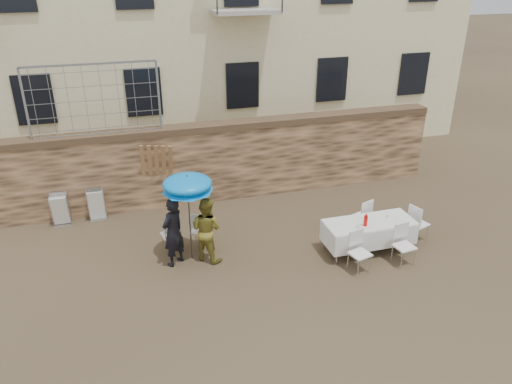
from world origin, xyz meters
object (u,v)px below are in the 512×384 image
object	(u,v)px
couple_chair_right	(200,229)
table_chair_back	(361,216)
woman_dress	(206,229)
umbrella	(187,186)
banquet_table	(370,223)
table_chair_front_right	(404,246)
table_chair_side	(418,223)
man_suit	(173,232)
soda_bottle	(366,221)
chair_stack_right	(97,202)
table_chair_front_left	(360,253)
chair_stack_left	(61,206)
couple_chair_left	(171,233)

from	to	relation	value
couple_chair_right	table_chair_back	size ratio (longest dim) A/B	1.00
woman_dress	umbrella	distance (m)	1.13
banquet_table	table_chair_front_right	size ratio (longest dim) A/B	2.19
table_chair_side	man_suit	bearing A→B (deg)	66.63
woman_dress	table_chair_front_right	xyz separation A→B (m)	(4.23, -1.45, -0.29)
soda_bottle	table_chair_front_right	distance (m)	1.02
table_chair_front_right	table_chair_back	bearing A→B (deg)	93.10
banquet_table	couple_chair_right	bearing A→B (deg)	161.67
couple_chair_right	banquet_table	xyz separation A→B (m)	(3.78, -1.25, 0.25)
man_suit	table_chair_side	xyz separation A→B (m)	(5.88, -0.60, -0.34)
umbrella	couple_chair_right	xyz separation A→B (m)	(0.30, 0.45, -1.37)
man_suit	chair_stack_right	distance (m)	3.30
table_chair_front_right	chair_stack_right	size ratio (longest dim) A/B	1.04
table_chair_front_left	man_suit	bearing A→B (deg)	145.01
soda_bottle	chair_stack_left	distance (m)	7.79
banquet_table	soda_bottle	xyz separation A→B (m)	(-0.20, -0.15, 0.17)
woman_dress	table_chair_side	xyz separation A→B (m)	(5.13, -0.60, -0.29)
banquet_table	chair_stack_left	xyz separation A→B (m)	(-7.06, 3.52, -0.27)
soda_bottle	table_chair_front_right	size ratio (longest dim) A/B	0.27
table_chair_front_left	table_chair_side	bearing A→B (deg)	8.56
chair_stack_right	table_chair_side	bearing A→B (deg)	-24.34
umbrella	table_chair_side	bearing A→B (deg)	-7.30
woman_dress	banquet_table	distance (m)	3.79
umbrella	table_chair_side	world-z (taller)	umbrella
soda_bottle	table_chair_front_left	world-z (taller)	soda_bottle
banquet_table	table_chair_front_right	distance (m)	0.94
umbrella	table_chair_front_left	xyz separation A→B (m)	(3.48, -1.55, -1.37)
couple_chair_left	couple_chair_right	xyz separation A→B (m)	(0.70, 0.00, 0.00)
couple_chair_right	banquet_table	world-z (taller)	couple_chair_right
couple_chair_left	banquet_table	xyz separation A→B (m)	(4.48, -1.25, 0.25)
umbrella	couple_chair_left	xyz separation A→B (m)	(-0.40, 0.45, -1.37)
chair_stack_right	table_chair_front_left	bearing A→B (deg)	-37.52
table_chair_side	chair_stack_left	distance (m)	9.12
banquet_table	table_chair_back	xyz separation A→B (m)	(0.20, 0.80, -0.25)
couple_chair_left	chair_stack_right	world-z (taller)	couple_chair_left
table_chair_front_left	couple_chair_left	bearing A→B (deg)	138.24
table_chair_front_right	chair_stack_left	bearing A→B (deg)	142.69
woman_dress	table_chair_front_right	size ratio (longest dim) A/B	1.61
soda_bottle	table_chair_front_left	xyz separation A→B (m)	(-0.40, -0.60, -0.43)
soda_bottle	table_chair_front_right	xyz separation A→B (m)	(0.70, -0.60, -0.43)
couple_chair_right	table_chair_front_left	xyz separation A→B (m)	(3.18, -2.00, 0.00)
banquet_table	man_suit	bearing A→B (deg)	171.10
man_suit	banquet_table	size ratio (longest dim) A/B	0.78
couple_chair_left	chair_stack_right	bearing A→B (deg)	-64.49
chair_stack_left	couple_chair_left	bearing A→B (deg)	-41.30
man_suit	woman_dress	xyz separation A→B (m)	(0.75, 0.00, -0.05)
couple_chair_left	table_chair_front_left	xyz separation A→B (m)	(3.88, -2.00, 0.00)
man_suit	woman_dress	distance (m)	0.75
woman_dress	soda_bottle	size ratio (longest dim) A/B	5.95
table_chair_back	chair_stack_right	size ratio (longest dim) A/B	1.04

